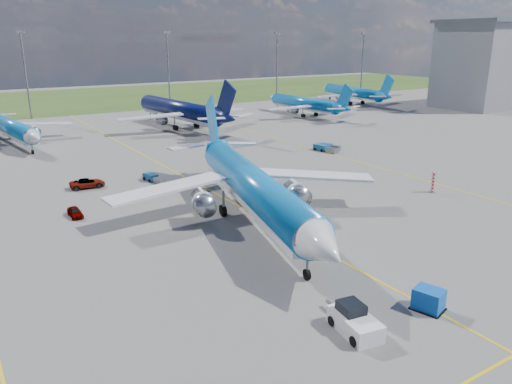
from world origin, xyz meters
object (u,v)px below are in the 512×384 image
service_car_c (226,164)px  baggage_tug_c (154,178)px  service_car_b (87,183)px  warning_post (433,182)px  baggage_tug_e (325,149)px  pushback_tug (354,321)px  service_car_a (75,212)px  baggage_tug_w (329,146)px  bg_jet_nnw (14,144)px  bg_jet_n (180,127)px  bg_jet_ne (304,116)px  uld_container (429,299)px  bg_jet_ene (352,104)px  main_airliner (254,221)px

service_car_c → baggage_tug_c: bearing=-143.2°
service_car_b → service_car_c: size_ratio=1.01×
warning_post → baggage_tug_e: warning_post is taller
pushback_tug → baggage_tug_e: (37.80, 48.47, -0.28)m
warning_post → service_car_a: bearing=159.7°
baggage_tug_w → baggage_tug_c: 37.89m
bg_jet_nnw → service_car_b: size_ratio=7.44×
warning_post → bg_jet_n: bg_jet_n is taller
bg_jet_nnw → service_car_c: (26.98, -40.97, 0.71)m
bg_jet_n → service_car_a: bg_jet_n is taller
bg_jet_ne → bg_jet_nnw: bearing=-2.1°
warning_post → bg_jet_n: bearing=96.5°
uld_container → service_car_a: size_ratio=0.64×
warning_post → uld_container: bearing=-141.6°
bg_jet_n → baggage_tug_w: 41.15m
service_car_a → bg_jet_nnw: bearing=89.6°
baggage_tug_w → baggage_tug_c: baggage_tug_c is taller
bg_jet_ene → service_car_b: bg_jet_ene is taller
warning_post → baggage_tug_e: (4.42, 28.56, -0.95)m
service_car_b → bg_jet_n: bearing=-34.3°
service_car_a → baggage_tug_c: service_car_a is taller
uld_container → service_car_a: 41.62m
warning_post → bg_jet_ne: 73.58m
bg_jet_ene → service_car_a: bg_jet_ene is taller
service_car_b → service_car_c: (22.38, -1.02, 0.02)m
bg_jet_ne → service_car_c: 62.11m
bg_jet_ene → pushback_tug: size_ratio=6.39×
bg_jet_nnw → bg_jet_ene: (104.18, 12.23, 0.00)m
service_car_c → main_airliner: bearing=-79.5°
pushback_tug → bg_jet_n: bearing=82.7°
uld_container → warning_post: bearing=21.5°
baggage_tug_w → baggage_tug_e: (-2.31, -1.39, 0.10)m
bg_jet_ne → baggage_tug_c: bearing=32.8°
uld_container → service_car_b: bearing=89.1°
bg_jet_nnw → baggage_tug_w: 64.15m
bg_jet_n → pushback_tug: 91.98m
bg_jet_ene → service_car_a: (-104.06, -63.83, 0.59)m
bg_jet_nnw → bg_jet_ne: bg_jet_ne is taller
service_car_a → bg_jet_ene: bearing=31.0°
pushback_tug → service_car_c: size_ratio=1.27×
warning_post → pushback_tug: bearing=-149.2°
bg_jet_n → uld_container: bg_jet_n is taller
bg_jet_ne → pushback_tug: 107.57m
bg_jet_nnw → main_airliner: main_airliner is taller
bg_jet_ene → pushback_tug: bearing=54.8°
service_car_b → service_car_c: 22.41m
bg_jet_nnw → service_car_b: bg_jet_nnw is taller
bg_jet_ene → baggage_tug_c: (-90.31, -54.19, 0.49)m
service_car_b → service_car_c: bearing=-88.1°
uld_container → baggage_tug_e: uld_container is taller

